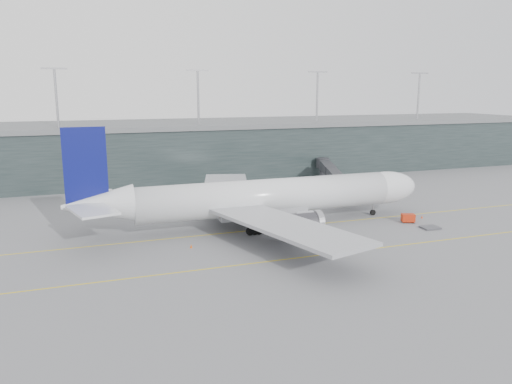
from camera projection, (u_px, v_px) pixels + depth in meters
name	position (u px, v px, depth m)	size (l,w,h in m)	color
ground	(235.00, 226.00, 90.53)	(320.00, 320.00, 0.00)	slate
taxiline_a	(241.00, 231.00, 86.83)	(160.00, 0.25, 0.02)	gold
taxiline_b	(276.00, 261.00, 72.08)	(160.00, 0.25, 0.02)	gold
taxiline_lead_main	(229.00, 201.00, 110.62)	(0.25, 60.00, 0.02)	gold
terminal	(174.00, 149.00, 142.48)	(240.00, 36.00, 29.00)	#1D2727
main_aircraft	(264.00, 198.00, 89.55)	(66.11, 62.39, 18.61)	silver
jet_bridge	(324.00, 175.00, 118.29)	(15.58, 44.20, 5.85)	#26262A
gse_cart	(408.00, 218.00, 92.52)	(2.75, 2.26, 1.61)	#AB250C
baggage_dolly	(430.00, 227.00, 88.67)	(3.11, 2.49, 0.31)	#3E3E44
uld_a	(199.00, 210.00, 97.66)	(2.26, 1.88, 1.92)	#323136
uld_b	(213.00, 207.00, 100.34)	(2.14, 1.76, 1.87)	#323136
uld_c	(225.00, 207.00, 100.72)	(2.17, 1.81, 1.84)	#323136
cone_nose	(422.00, 217.00, 95.69)	(0.38, 0.38, 0.61)	red
cone_wing_stbd	(320.00, 253.00, 74.42)	(0.40, 0.40, 0.63)	#CC3B0B
cone_wing_port	(257.00, 206.00, 104.53)	(0.49, 0.49, 0.78)	red
cone_tail	(191.00, 246.00, 77.72)	(0.40, 0.40, 0.63)	#CA4E0B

